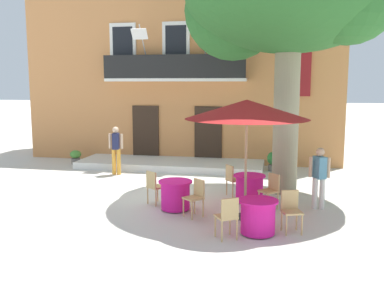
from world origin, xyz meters
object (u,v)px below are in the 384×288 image
(ground_planter_left, at_px, (76,156))
(ground_planter_right, at_px, (273,160))
(cafe_table_near_tree, at_px, (258,216))
(pedestrian_near_entrance, at_px, (319,175))
(pedestrian_mid_plaza, at_px, (116,148))
(cafe_chair_front_1, at_px, (271,189))
(cafe_table_middle, at_px, (175,195))
(cafe_table_front, at_px, (249,188))
(cafe_chair_front_0, at_px, (233,178))
(cafe_chair_near_tree_0, at_px, (291,208))
(cafe_chair_middle_1, at_px, (154,185))
(cafe_chair_near_tree_1, at_px, (228,215))
(cafe_chair_middle_0, at_px, (196,195))
(cafe_umbrella, at_px, (247,110))

(ground_planter_left, relative_size, ground_planter_right, 0.78)
(cafe_table_near_tree, xyz_separation_m, ground_planter_right, (0.22, 6.88, -0.00))
(cafe_table_near_tree, relative_size, ground_planter_left, 1.56)
(pedestrian_near_entrance, height_order, pedestrian_mid_plaza, pedestrian_mid_plaza)
(cafe_table_near_tree, relative_size, pedestrian_near_entrance, 0.54)
(cafe_chair_front_1, height_order, ground_planter_right, cafe_chair_front_1)
(cafe_table_middle, bearing_deg, cafe_table_near_tree, -32.58)
(cafe_table_front, relative_size, ground_planter_right, 1.22)
(cafe_chair_front_0, bearing_deg, cafe_table_front, -46.85)
(ground_planter_left, height_order, ground_planter_right, ground_planter_right)
(cafe_chair_front_0, bearing_deg, ground_planter_left, 151.44)
(cafe_chair_near_tree_0, relative_size, cafe_chair_middle_1, 1.00)
(cafe_chair_near_tree_1, xyz_separation_m, cafe_chair_front_0, (-0.27, 3.46, 0.00))
(cafe_chair_middle_1, xyz_separation_m, pedestrian_near_entrance, (4.26, 0.46, 0.37))
(cafe_chair_middle_1, bearing_deg, cafe_chair_near_tree_0, -22.37)
(cafe_table_middle, bearing_deg, cafe_chair_front_0, 51.45)
(cafe_chair_near_tree_1, bearing_deg, cafe_chair_middle_1, 135.33)
(cafe_chair_near_tree_1, bearing_deg, cafe_table_front, 85.17)
(cafe_chair_near_tree_1, height_order, cafe_chair_middle_1, same)
(cafe_chair_front_0, relative_size, ground_planter_right, 1.28)
(cafe_chair_near_tree_1, bearing_deg, cafe_table_near_tree, 37.57)
(cafe_chair_near_tree_1, relative_size, cafe_table_middle, 1.05)
(cafe_chair_near_tree_0, relative_size, ground_planter_left, 1.64)
(ground_planter_left, bearing_deg, cafe_chair_middle_0, -43.46)
(cafe_table_middle, bearing_deg, cafe_chair_front_1, 13.89)
(cafe_chair_middle_0, bearing_deg, ground_planter_right, 73.47)
(cafe_chair_front_1, bearing_deg, ground_planter_right, 90.14)
(cafe_umbrella, xyz_separation_m, pedestrian_mid_plaza, (-4.87, 4.08, -1.64))
(ground_planter_right, height_order, pedestrian_mid_plaza, pedestrian_mid_plaza)
(cafe_chair_front_0, distance_m, ground_planter_right, 4.03)
(cafe_chair_middle_1, relative_size, pedestrian_near_entrance, 0.57)
(cafe_chair_near_tree_0, xyz_separation_m, cafe_chair_middle_1, (-3.52, 1.45, 0.00))
(cafe_table_front, relative_size, ground_planter_left, 1.56)
(cafe_chair_middle_1, bearing_deg, pedestrian_mid_plaza, 125.47)
(cafe_chair_middle_1, height_order, pedestrian_mid_plaza, pedestrian_mid_plaza)
(cafe_chair_front_0, bearing_deg, cafe_table_middle, -128.55)
(cafe_table_near_tree, bearing_deg, cafe_chair_middle_0, 148.51)
(cafe_umbrella, height_order, pedestrian_mid_plaza, cafe_umbrella)
(cafe_chair_front_1, bearing_deg, cafe_chair_near_tree_1, -108.78)
(cafe_chair_near_tree_0, distance_m, cafe_chair_front_1, 1.74)
(cafe_chair_middle_1, bearing_deg, cafe_table_near_tree, -31.65)
(cafe_chair_near_tree_1, xyz_separation_m, cafe_chair_middle_1, (-2.22, 2.20, 0.00))
(cafe_table_near_tree, bearing_deg, cafe_chair_near_tree_0, 22.82)
(cafe_table_front, distance_m, cafe_chair_front_0, 0.77)
(cafe_chair_middle_0, relative_size, cafe_table_front, 1.05)
(cafe_chair_near_tree_1, height_order, cafe_chair_front_0, same)
(cafe_table_near_tree, xyz_separation_m, cafe_umbrella, (-0.35, 1.02, 2.22))
(pedestrian_mid_plaza, bearing_deg, cafe_table_near_tree, -44.36)
(cafe_table_front, bearing_deg, cafe_chair_near_tree_1, -94.83)
(cafe_table_front, relative_size, pedestrian_mid_plaza, 0.51)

